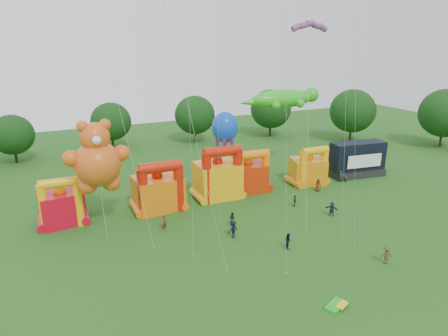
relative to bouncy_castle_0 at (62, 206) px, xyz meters
name	(u,v)px	position (x,y,z in m)	size (l,w,h in m)	color
ground	(346,316)	(19.25, -26.37, -2.30)	(160.00, 160.00, 0.00)	#1F5417
tree_ring	(336,244)	(18.05, -25.74, 3.96)	(125.38, 127.50, 12.07)	#352314
bouncy_castle_0	(62,206)	(0.00, 0.00, 0.00)	(5.13, 4.31, 6.01)	red
bouncy_castle_1	(159,191)	(11.36, -0.37, 0.21)	(6.09, 5.04, 6.64)	orange
bouncy_castle_2	(218,178)	(19.78, 0.24, 0.53)	(5.73, 4.61, 7.48)	#F7AA0D
bouncy_castle_3	(248,175)	(24.68, 0.89, 0.06)	(6.02, 5.25, 6.20)	red
bouncy_castle_4	(309,169)	(34.12, -0.25, -0.04)	(5.58, 4.90, 5.90)	orange
stage_trailer	(357,160)	(43.18, -0.27, 0.33)	(8.88, 4.17, 5.44)	black
teddy_bear_kite	(97,161)	(4.16, -2.82, 5.68)	(7.10, 5.56, 12.61)	#D25617
gecko_kite	(295,127)	(33.99, 3.86, 5.45)	(14.22, 10.86, 13.38)	green
octopus_kite	(226,141)	(22.04, 2.80, 4.80)	(3.65, 6.31, 11.17)	blue
parafoil_kites	(205,114)	(14.25, -9.26, 11.11)	(28.51, 15.72, 30.13)	red
diamond_kites	(275,71)	(21.12, -11.11, 15.23)	(18.95, 19.02, 43.79)	red
folded_kite_bundle	(336,305)	(19.25, -25.15, -2.16)	(2.24, 1.75, 0.31)	green
spectator_0	(150,209)	(9.85, -1.83, -1.48)	(0.80, 0.52, 1.63)	#2B2640
spectator_1	(164,223)	(10.33, -6.36, -1.35)	(0.69, 0.45, 1.88)	#60291B
spectator_2	(232,219)	(17.82, -8.37, -1.46)	(0.81, 0.63, 1.67)	#163726
spectator_3	(233,229)	(16.66, -11.04, -1.33)	(1.25, 0.72, 1.94)	black
spectator_4	(295,201)	(27.53, -6.60, -1.53)	(0.90, 0.38, 1.54)	#3E2D18
spectator_5	(332,209)	(30.04, -10.86, -1.41)	(1.65, 0.52, 1.78)	#28243C
spectator_6	(318,185)	(33.52, -3.42, -1.40)	(0.87, 0.57, 1.79)	#502316
spectator_7	(341,176)	(38.97, -1.69, -1.42)	(0.64, 0.42, 1.75)	#193F28
spectator_8	(288,241)	(20.86, -15.43, -1.47)	(0.80, 0.62, 1.65)	black
spectator_9	(386,255)	(27.82, -21.80, -1.40)	(1.16, 0.67, 1.79)	#423D1A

